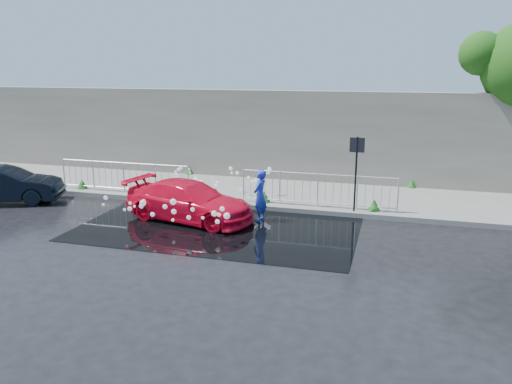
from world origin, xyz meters
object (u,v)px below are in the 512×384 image
Objects in this scene: sign_post at (356,162)px; red_car at (189,201)px; dark_car at (4,185)px; person at (260,196)px.

sign_post reaches higher than red_car.
sign_post is at bearing -58.13° from red_car.
dark_car is at bearing 100.40° from red_car.
person reaches higher than red_car.
dark_car is (-11.69, -1.65, -1.11)m from sign_post.
person is (-2.70, -1.30, -0.93)m from sign_post.
red_car is 1.09× the size of dark_car.
red_car is 6.90m from dark_car.
dark_car is at bearing -171.98° from sign_post.
red_car is (-4.79, -1.78, -1.13)m from sign_post.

